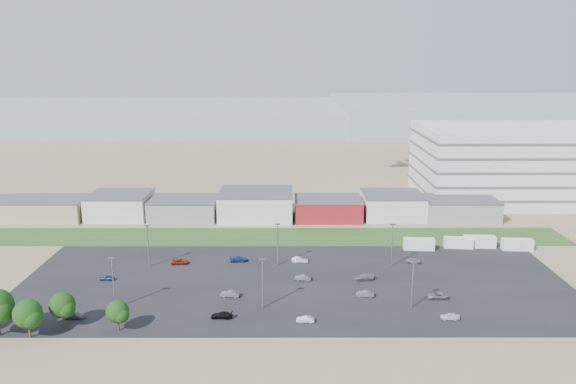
{
  "coord_description": "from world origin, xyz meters",
  "views": [
    {
      "loc": [
        3.51,
        -95.04,
        48.39
      ],
      "look_at": [
        3.71,
        22.0,
        19.95
      ],
      "focal_mm": 35.0,
      "sensor_mm": 36.0,
      "label": 1
    }
  ],
  "objects_px": {
    "parked_car_3": "(222,315)",
    "parked_car_12": "(364,277)",
    "parked_car_5": "(107,278)",
    "parked_car_6": "(239,259)",
    "box_trailer_a": "(419,244)",
    "parked_car_1": "(365,294)",
    "parked_car_10": "(75,315)",
    "parked_car_7": "(303,278)",
    "parked_car_13": "(305,319)",
    "parked_car_4": "(230,294)",
    "parked_car_9": "(180,262)",
    "parked_car_11": "(300,260)",
    "parked_car_2": "(450,316)",
    "parked_car_8": "(414,261)",
    "parked_car_0": "(437,296)"
  },
  "relations": [
    {
      "from": "parked_car_5",
      "to": "parked_car_6",
      "type": "xyz_separation_m",
      "value": [
        28.29,
        11.54,
        0.09
      ]
    },
    {
      "from": "parked_car_0",
      "to": "parked_car_9",
      "type": "relative_size",
      "value": 1.02
    },
    {
      "from": "parked_car_2",
      "to": "parked_car_13",
      "type": "bearing_deg",
      "value": -83.21
    },
    {
      "from": "parked_car_7",
      "to": "parked_car_13",
      "type": "bearing_deg",
      "value": 6.63
    },
    {
      "from": "parked_car_9",
      "to": "parked_car_11",
      "type": "distance_m",
      "value": 28.77
    },
    {
      "from": "parked_car_1",
      "to": "parked_car_8",
      "type": "height_order",
      "value": "parked_car_8"
    },
    {
      "from": "parked_car_7",
      "to": "parked_car_11",
      "type": "distance_m",
      "value": 11.1
    },
    {
      "from": "parked_car_10",
      "to": "parked_car_5",
      "type": "bearing_deg",
      "value": 2.52
    },
    {
      "from": "parked_car_3",
      "to": "parked_car_9",
      "type": "relative_size",
      "value": 0.97
    },
    {
      "from": "parked_car_1",
      "to": "parked_car_4",
      "type": "relative_size",
      "value": 0.93
    },
    {
      "from": "parked_car_7",
      "to": "parked_car_1",
      "type": "bearing_deg",
      "value": 62.35
    },
    {
      "from": "parked_car_10",
      "to": "parked_car_12",
      "type": "relative_size",
      "value": 0.87
    },
    {
      "from": "parked_car_5",
      "to": "parked_car_6",
      "type": "relative_size",
      "value": 0.73
    },
    {
      "from": "parked_car_5",
      "to": "parked_car_8",
      "type": "height_order",
      "value": "parked_car_8"
    },
    {
      "from": "parked_car_6",
      "to": "parked_car_7",
      "type": "height_order",
      "value": "parked_car_6"
    },
    {
      "from": "parked_car_5",
      "to": "parked_car_10",
      "type": "bearing_deg",
      "value": 1.39
    },
    {
      "from": "parked_car_1",
      "to": "parked_car_13",
      "type": "xyz_separation_m",
      "value": [
        -12.71,
        -11.44,
        -0.06
      ]
    },
    {
      "from": "parked_car_8",
      "to": "parked_car_10",
      "type": "distance_m",
      "value": 76.28
    },
    {
      "from": "parked_car_1",
      "to": "parked_car_5",
      "type": "xyz_separation_m",
      "value": [
        -56.1,
        8.78,
        -0.07
      ]
    },
    {
      "from": "parked_car_0",
      "to": "parked_car_13",
      "type": "distance_m",
      "value": 29.35
    },
    {
      "from": "parked_car_3",
      "to": "parked_car_10",
      "type": "xyz_separation_m",
      "value": [
        -27.8,
        -0.03,
        -0.03
      ]
    },
    {
      "from": "parked_car_1",
      "to": "parked_car_11",
      "type": "height_order",
      "value": "parked_car_11"
    },
    {
      "from": "parked_car_8",
      "to": "parked_car_6",
      "type": "bearing_deg",
      "value": 92.51
    },
    {
      "from": "box_trailer_a",
      "to": "parked_car_11",
      "type": "distance_m",
      "value": 32.07
    },
    {
      "from": "parked_car_4",
      "to": "parked_car_5",
      "type": "relative_size",
      "value": 1.24
    },
    {
      "from": "parked_car_3",
      "to": "parked_car_9",
      "type": "height_order",
      "value": "parked_car_3"
    },
    {
      "from": "parked_car_7",
      "to": "parked_car_12",
      "type": "distance_m",
      "value": 13.51
    },
    {
      "from": "parked_car_3",
      "to": "parked_car_7",
      "type": "xyz_separation_m",
      "value": [
        15.91,
        18.47,
        0.01
      ]
    },
    {
      "from": "parked_car_13",
      "to": "parked_car_7",
      "type": "bearing_deg",
      "value": -176.99
    },
    {
      "from": "parked_car_7",
      "to": "parked_car_13",
      "type": "distance_m",
      "value": 20.13
    },
    {
      "from": "parked_car_13",
      "to": "parked_car_10",
      "type": "bearing_deg",
      "value": -88.85
    },
    {
      "from": "parked_car_4",
      "to": "parked_car_13",
      "type": "distance_m",
      "value": 18.95
    },
    {
      "from": "parked_car_12",
      "to": "parked_car_6",
      "type": "bearing_deg",
      "value": -119.28
    },
    {
      "from": "parked_car_4",
      "to": "parked_car_6",
      "type": "xyz_separation_m",
      "value": [
        0.1,
        20.45,
        -0.01
      ]
    },
    {
      "from": "parked_car_3",
      "to": "parked_car_6",
      "type": "bearing_deg",
      "value": -178.5
    },
    {
      "from": "parked_car_1",
      "to": "parked_car_0",
      "type": "bearing_deg",
      "value": 93.03
    },
    {
      "from": "box_trailer_a",
      "to": "parked_car_1",
      "type": "bearing_deg",
      "value": -118.07
    },
    {
      "from": "parked_car_1",
      "to": "parked_car_10",
      "type": "xyz_separation_m",
      "value": [
        -56.32,
        -9.81,
        -0.05
      ]
    },
    {
      "from": "parked_car_1",
      "to": "parked_car_11",
      "type": "distance_m",
      "value": 23.68
    },
    {
      "from": "parked_car_11",
      "to": "parked_car_5",
      "type": "bearing_deg",
      "value": 101.06
    },
    {
      "from": "parked_car_4",
      "to": "parked_car_10",
      "type": "distance_m",
      "value": 30.02
    },
    {
      "from": "parked_car_5",
      "to": "parked_car_9",
      "type": "relative_size",
      "value": 0.76
    },
    {
      "from": "parked_car_5",
      "to": "parked_car_12",
      "type": "xyz_separation_m",
      "value": [
        56.99,
        -0.06,
        0.11
      ]
    },
    {
      "from": "parked_car_0",
      "to": "parked_car_3",
      "type": "bearing_deg",
      "value": -79.47
    },
    {
      "from": "box_trailer_a",
      "to": "parked_car_2",
      "type": "distance_m",
      "value": 39.42
    },
    {
      "from": "box_trailer_a",
      "to": "parked_car_12",
      "type": "relative_size",
      "value": 1.73
    },
    {
      "from": "parked_car_0",
      "to": "parked_car_6",
      "type": "distance_m",
      "value": 47.59
    },
    {
      "from": "parked_car_10",
      "to": "parked_car_11",
      "type": "bearing_deg",
      "value": -52.45
    },
    {
      "from": "parked_car_4",
      "to": "parked_car_13",
      "type": "xyz_separation_m",
      "value": [
        15.2,
        -11.32,
        -0.1
      ]
    },
    {
      "from": "parked_car_3",
      "to": "parked_car_12",
      "type": "relative_size",
      "value": 0.91
    }
  ]
}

